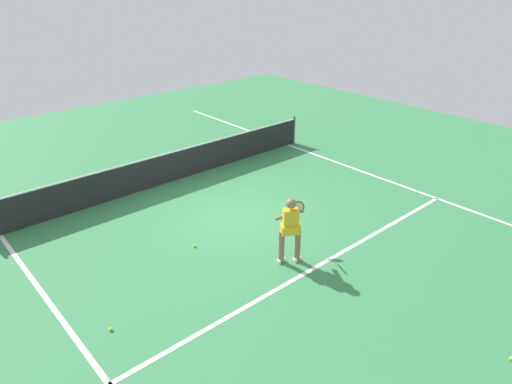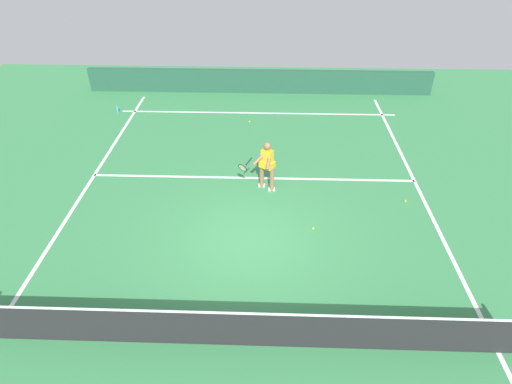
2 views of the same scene
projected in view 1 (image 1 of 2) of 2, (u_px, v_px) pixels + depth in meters
name	position (u px, v px, depth m)	size (l,w,h in m)	color
ground_plane	(236.00, 216.00, 12.12)	(26.62, 26.62, 0.00)	#38844C
service_line_marking	(321.00, 264.00, 10.13)	(9.92, 0.10, 0.01)	white
sideline_left_marking	(44.00, 295.00, 9.17)	(0.10, 18.48, 0.01)	white
sideline_right_marking	(354.00, 168.00, 15.08)	(0.10, 18.48, 0.01)	white
court_net	(173.00, 166.00, 13.99)	(10.60, 0.08, 1.03)	#4C4C51
tennis_player	(290.00, 227.00, 9.91)	(1.08, 0.77, 1.55)	#8C6647
tennis_ball_near	(111.00, 329.00, 8.25)	(0.07, 0.07, 0.07)	#D1E533
tennis_ball_mid	(511.00, 358.00, 7.62)	(0.07, 0.07, 0.07)	#D1E533
tennis_ball_far	(195.00, 246.00, 10.76)	(0.07, 0.07, 0.07)	#D1E533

